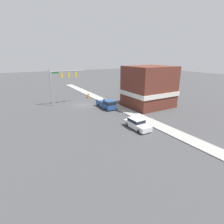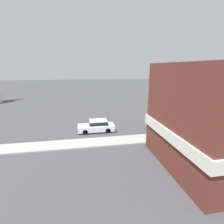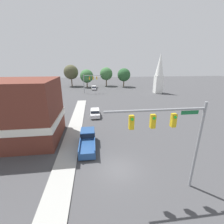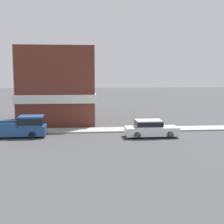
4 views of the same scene
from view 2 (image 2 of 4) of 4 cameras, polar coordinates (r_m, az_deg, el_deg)
ground_plane at (r=31.41m, az=26.69°, el=-2.35°), size 200.00×200.00×0.00m
near_signal_assembly at (r=34.96m, az=28.22°, el=8.84°), size 7.84×0.49×7.90m
car_lead at (r=22.99m, az=-4.96°, el=-4.48°), size 1.83×4.70×1.56m
pickup_truck_parked at (r=25.68m, az=22.20°, el=-3.18°), size 1.96×5.61×1.91m
corner_brick_building at (r=16.52m, az=31.09°, el=-1.96°), size 9.59×8.50×8.59m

